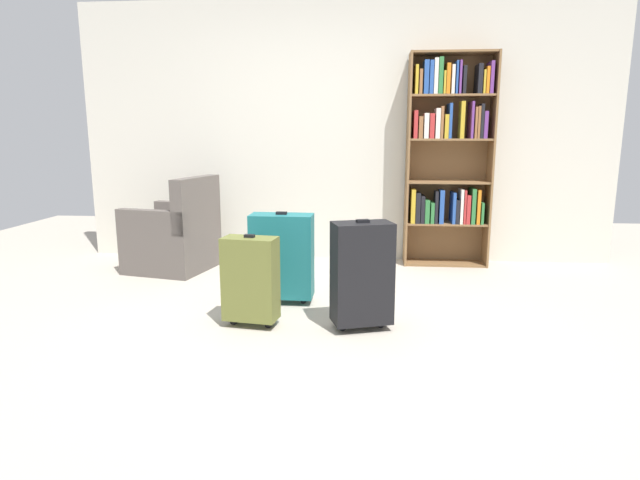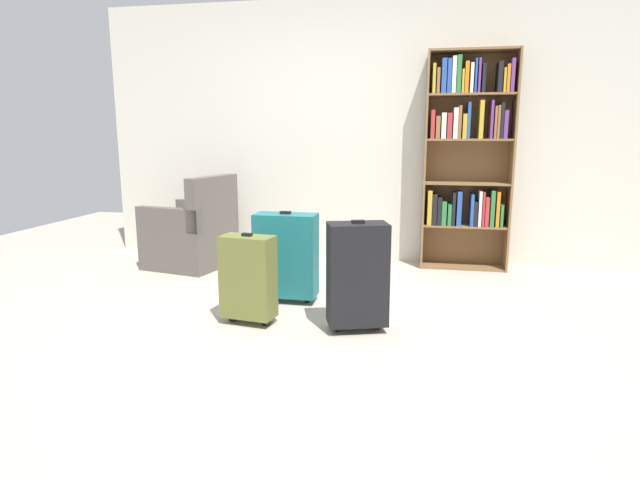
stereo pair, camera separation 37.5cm
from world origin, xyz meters
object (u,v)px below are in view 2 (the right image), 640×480
Objects in this scene: suitcase_black at (357,274)px; mug at (243,265)px; bookshelf at (467,151)px; suitcase_olive at (248,277)px; suitcase_teal at (286,255)px; armchair at (193,235)px.

mug is at bearing 132.36° from suitcase_black.
bookshelf is 3.22× the size of suitcase_olive.
suitcase_teal is (0.66, -0.88, 0.32)m from mug.
suitcase_olive is at bearing -53.99° from armchair.
suitcase_olive is at bearing -69.42° from mug.
mug is at bearing 126.89° from suitcase_teal.
bookshelf is 2.28× the size of armchair.
suitcase_black is (-0.81, -1.91, -0.74)m from bookshelf.
armchair reaches higher than suitcase_black.
suitcase_black is 1.05× the size of suitcase_teal.
armchair is (-2.61, -0.46, -0.81)m from bookshelf.
suitcase_teal is at bearing -53.11° from mug.
armchair reaches higher than suitcase_olive.
suitcase_olive reaches higher than mug.
suitcase_black reaches higher than suitcase_teal.
suitcase_teal reaches higher than mug.
armchair is at bearing 175.40° from mug.
bookshelf is 2.20m from suitcase_black.
suitcase_olive is at bearing -103.64° from suitcase_teal.
mug is (-2.08, -0.50, -1.08)m from bookshelf.
mug is (0.53, -0.04, -0.27)m from armchair.
suitcase_teal is (-0.62, 0.52, -0.02)m from suitcase_black.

